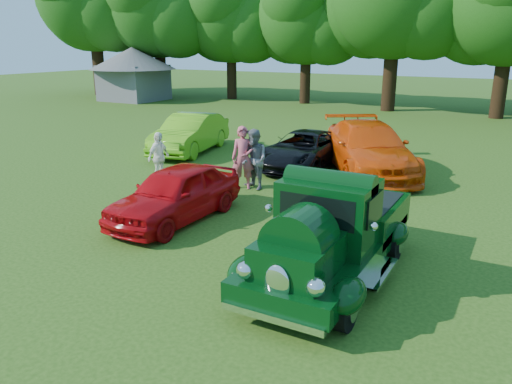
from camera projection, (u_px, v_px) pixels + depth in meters
The scene contains 10 objects.
ground at pixel (250, 255), 10.30m from camera, with size 120.00×120.00×0.00m, color #234710.
hero_pickup at pixel (332, 234), 9.17m from camera, with size 2.28×4.90×1.91m.
red_convertible at pixel (175, 193), 12.17m from camera, with size 1.60×3.98×1.36m, color #B5070C.
back_car_lime at pixel (190, 134), 19.77m from camera, with size 1.59×4.57×1.50m, color #57A816.
back_car_black at pixel (304, 150), 17.43m from camera, with size 2.07×4.49×1.25m, color black.
back_car_orange at pixel (368, 148), 16.63m from camera, with size 2.31×5.69×1.65m, color #DB4407.
spectator_pink at pixel (243, 158), 14.75m from camera, with size 0.69×0.45×1.88m, color #C14F5F.
spectator_grey at pixel (254, 160), 14.71m from camera, with size 0.87×0.68×1.80m, color slate.
spectator_white at pixel (159, 158), 15.46m from camera, with size 0.93×0.39×1.58m, color white.
gazebo at pixel (133, 68), 37.41m from camera, with size 6.40×6.40×3.90m.
Camera 1 is at (4.71, -8.25, 4.21)m, focal length 35.00 mm.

